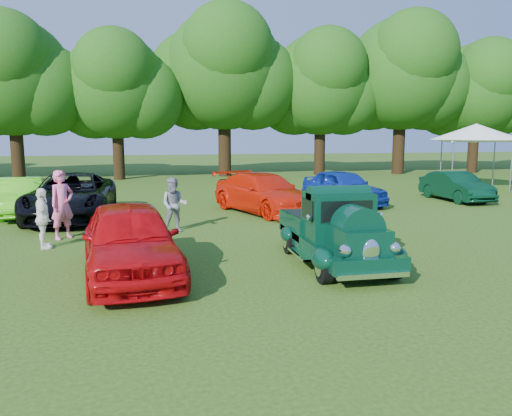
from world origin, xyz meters
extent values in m
plane|color=#274810|center=(0.00, 0.00, 0.00)|extent=(120.00, 120.00, 0.00)
cylinder|color=black|center=(1.14, -1.20, 0.33)|extent=(0.20, 0.66, 0.66)
cylinder|color=black|center=(2.62, -1.20, 0.33)|extent=(0.20, 0.66, 0.66)
cylinder|color=black|center=(1.14, 1.34, 0.33)|extent=(0.20, 0.66, 0.66)
cylinder|color=black|center=(2.62, 1.34, 0.33)|extent=(0.20, 0.66, 0.66)
cube|color=black|center=(1.88, 0.14, 0.46)|extent=(1.53, 4.00, 0.30)
cube|color=black|center=(1.88, -1.06, 0.82)|extent=(0.98, 1.29, 0.55)
cube|color=black|center=(1.88, 0.02, 1.12)|extent=(1.39, 1.02, 1.07)
cube|color=black|center=(1.88, -0.47, 1.31)|extent=(1.16, 0.05, 0.46)
cube|color=black|center=(1.88, 1.36, 0.71)|extent=(1.53, 1.82, 0.52)
cube|color=black|center=(1.88, 1.36, 0.96)|extent=(1.32, 1.60, 0.04)
ellipsoid|color=black|center=(1.11, -1.20, 0.50)|extent=(0.44, 0.76, 0.44)
ellipsoid|color=black|center=(2.64, -1.20, 0.50)|extent=(0.44, 0.76, 0.44)
ellipsoid|color=black|center=(1.09, 1.34, 0.49)|extent=(0.34, 0.64, 0.37)
ellipsoid|color=black|center=(2.67, 1.34, 0.49)|extent=(0.34, 0.64, 0.37)
ellipsoid|color=white|center=(1.88, -1.73, 0.71)|extent=(0.36, 0.11, 0.53)
sphere|color=white|center=(1.38, -1.67, 0.76)|extent=(0.25, 0.25, 0.25)
sphere|color=white|center=(2.38, -1.67, 0.76)|extent=(0.25, 0.25, 0.25)
cube|color=white|center=(1.88, -1.86, 0.30)|extent=(1.44, 0.10, 0.10)
cube|color=white|center=(1.88, 2.27, 0.36)|extent=(1.44, 0.10, 0.10)
imported|color=#B5070B|center=(-2.62, 0.06, 0.78)|extent=(2.39, 4.75, 1.55)
imported|color=#49BD19|center=(-6.79, 8.88, 0.68)|extent=(2.40, 4.35, 1.36)
imported|color=black|center=(-4.90, 7.78, 0.79)|extent=(2.71, 5.74, 1.59)
imported|color=red|center=(1.94, 7.75, 0.73)|extent=(3.75, 5.44, 1.46)
imported|color=navy|center=(5.60, 9.09, 0.73)|extent=(2.75, 4.58, 1.46)
imported|color=black|center=(10.93, 9.28, 0.64)|extent=(1.44, 3.91, 1.28)
imported|color=pink|center=(-4.62, 4.34, 0.97)|extent=(0.83, 0.82, 1.93)
imported|color=gray|center=(-1.51, 4.73, 0.82)|extent=(0.89, 0.75, 1.64)
imported|color=white|center=(-4.91, 3.16, 0.79)|extent=(0.55, 0.98, 1.57)
cube|color=white|center=(14.70, 13.43, 2.56)|extent=(4.04, 4.04, 0.13)
cone|color=white|center=(14.70, 13.43, 3.03)|extent=(5.92, 5.92, 0.84)
cylinder|color=slate|center=(12.89, 12.60, 1.25)|extent=(0.06, 0.06, 2.51)
cylinder|color=slate|center=(13.88, 15.24, 1.25)|extent=(0.06, 0.06, 2.51)
cylinder|color=slate|center=(15.53, 11.61, 1.25)|extent=(0.06, 0.06, 2.51)
cylinder|color=slate|center=(16.52, 14.25, 1.25)|extent=(0.06, 0.06, 2.51)
cylinder|color=black|center=(-10.14, 22.59, 1.91)|extent=(0.76, 0.76, 3.82)
sphere|color=#10400D|center=(-10.14, 22.59, 6.26)|extent=(6.98, 6.98, 6.98)
cylinder|color=black|center=(-4.20, 22.94, 1.78)|extent=(0.71, 0.71, 3.55)
sphere|color=#10400D|center=(-4.20, 22.94, 5.83)|extent=(6.50, 6.50, 6.50)
cylinder|color=black|center=(2.81, 24.00, 2.17)|extent=(0.87, 0.87, 4.34)
sphere|color=#10400D|center=(2.81, 24.00, 7.12)|extent=(7.94, 7.94, 7.94)
cylinder|color=black|center=(9.68, 24.01, 1.93)|extent=(0.77, 0.77, 3.87)
sphere|color=#10400D|center=(9.68, 24.01, 6.34)|extent=(7.07, 7.07, 7.07)
cylinder|color=black|center=(15.54, 23.46, 2.17)|extent=(0.87, 0.87, 4.34)
sphere|color=#10400D|center=(15.54, 23.46, 7.12)|extent=(7.94, 7.94, 7.94)
cylinder|color=black|center=(21.52, 23.26, 1.86)|extent=(0.74, 0.74, 3.71)
sphere|color=#10400D|center=(21.52, 23.26, 6.09)|extent=(6.79, 6.79, 6.79)
camera|label=1|loc=(-2.12, -10.27, 2.95)|focal=35.00mm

